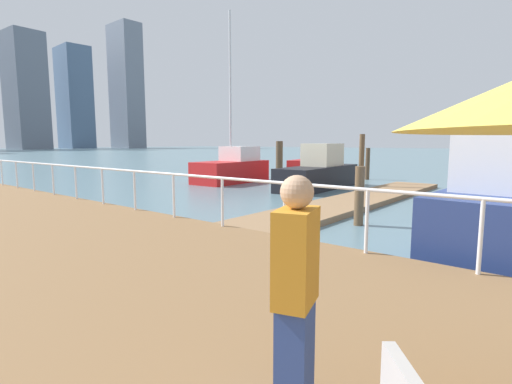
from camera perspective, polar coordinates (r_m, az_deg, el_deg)
The scene contains 15 objects.
ground_plane at distance 19.65m, azimuth -23.08°, elevation 0.28°, with size 300.00×300.00×0.00m, color slate.
floating_dock at distance 14.35m, azimuth 14.17°, elevation -1.39°, with size 14.63×2.00×0.18m, color #93704C.
boardwalk_railing at distance 8.89m, azimuth -8.76°, elevation 0.98°, with size 0.06×27.71×1.08m.
dock_piling_1 at distance 10.63m, azimuth 14.97°, elevation -0.58°, with size 0.25×0.25×1.58m, color brown.
dock_piling_2 at distance 19.53m, azimuth 3.44°, elevation 4.16°, with size 0.34×0.34×2.27m, color brown.
dock_piling_3 at distance 24.07m, azimuth 16.11°, elevation 4.02°, with size 0.25×0.25×1.89m, color brown.
dock_piling_4 at distance 18.72m, azimuth 15.27°, elevation 4.27°, with size 0.24×0.24×2.59m, color brown.
dock_piling_5 at distance 11.36m, azimuth 31.52°, elevation -1.13°, with size 0.27×0.27×1.50m, color brown.
moored_boat_0 at distance 18.84m, azimuth 9.30°, elevation 2.86°, with size 5.79×2.05×2.16m.
moored_boat_3 at distance 24.45m, azimuth 8.31°, elevation 3.85°, with size 4.90×2.34×2.03m.
moored_boat_5 at distance 21.63m, azimuth -3.48°, elevation 3.58°, with size 4.70×2.23×9.14m.
pedestrian_1 at distance 2.57m, azimuth 5.85°, elevation -15.10°, with size 0.41×0.32×1.61m.
skyline_tower_4 at distance 148.98m, azimuth -30.82°, elevation 12.58°, with size 9.57×12.37×37.04m, color slate.
skyline_tower_5 at distance 164.92m, azimuth -25.17°, elevation 12.36°, with size 9.03×13.49×37.36m, color slate.
skyline_tower_6 at distance 169.30m, azimuth -18.58°, elevation 14.43°, with size 8.09×13.68×48.57m, color slate.
Camera 1 is at (-9.08, 2.71, 2.20)m, focal length 27.15 mm.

